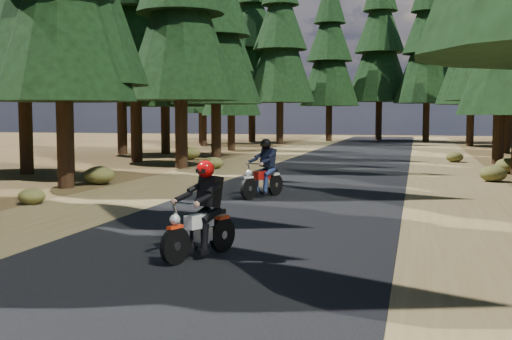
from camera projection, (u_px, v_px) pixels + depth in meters
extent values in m
plane|color=#422F17|center=(237.00, 234.00, 12.17)|extent=(120.00, 120.00, 0.00)
cube|color=black|center=(288.00, 200.00, 17.01)|extent=(6.00, 100.00, 0.01)
cube|color=brown|center=(128.00, 195.00, 18.12)|extent=(3.20, 100.00, 0.01)
cube|color=brown|center=(470.00, 206.00, 15.89)|extent=(3.20, 100.00, 0.01)
cylinder|color=black|center=(64.00, 101.00, 19.67)|extent=(0.51, 0.51, 5.34)
cylinder|color=black|center=(64.00, 85.00, 20.49)|extent=(0.56, 0.56, 6.43)
cylinder|color=black|center=(25.00, 101.00, 24.23)|extent=(0.52, 0.52, 5.56)
cone|color=black|center=(22.00, 7.00, 23.93)|extent=(4.73, 4.73, 6.95)
cylinder|color=black|center=(181.00, 100.00, 26.89)|extent=(0.53, 0.53, 5.72)
cone|color=black|center=(180.00, 14.00, 26.58)|extent=(4.86, 4.86, 7.15)
cylinder|color=black|center=(136.00, 95.00, 30.55)|extent=(0.55, 0.55, 6.37)
cone|color=black|center=(135.00, 10.00, 30.20)|extent=(5.41, 5.41, 7.96)
cylinder|color=black|center=(216.00, 104.00, 33.68)|extent=(0.53, 0.53, 5.64)
cone|color=black|center=(216.00, 36.00, 33.38)|extent=(4.79, 4.79, 7.05)
cylinder|color=black|center=(500.00, 100.00, 29.31)|extent=(0.53, 0.53, 5.83)
cone|color=black|center=(502.00, 19.00, 29.00)|extent=(4.95, 4.95, 7.29)
cylinder|color=black|center=(165.00, 107.00, 37.01)|extent=(0.52, 0.52, 5.45)
cone|color=black|center=(164.00, 47.00, 36.71)|extent=(4.63, 4.63, 6.81)
cone|color=black|center=(164.00, 3.00, 36.50)|extent=(3.54, 3.54, 4.90)
cylinder|color=black|center=(231.00, 115.00, 40.48)|extent=(0.48, 0.48, 4.42)
cone|color=black|center=(231.00, 71.00, 40.24)|extent=(3.76, 3.76, 5.52)
cone|color=black|center=(231.00, 39.00, 40.07)|extent=(2.87, 2.87, 3.98)
cone|color=black|center=(231.00, 7.00, 39.90)|extent=(1.99, 1.99, 3.31)
cylinder|color=black|center=(507.00, 104.00, 37.36)|extent=(0.53, 0.53, 5.76)
cone|color=black|center=(509.00, 41.00, 37.05)|extent=(4.90, 4.90, 7.21)
cylinder|color=black|center=(203.00, 113.00, 46.49)|extent=(0.49, 0.49, 4.75)
cone|color=black|center=(203.00, 72.00, 46.24)|extent=(4.04, 4.04, 5.93)
cone|color=black|center=(203.00, 42.00, 46.05)|extent=(3.09, 3.09, 4.27)
cone|color=black|center=(203.00, 12.00, 45.87)|extent=(2.14, 2.14, 3.56)
cylinder|color=black|center=(122.00, 98.00, 36.31)|extent=(0.56, 0.56, 6.40)
cone|color=black|center=(120.00, 26.00, 35.96)|extent=(5.44, 5.44, 8.00)
cylinder|color=black|center=(280.00, 102.00, 49.35)|extent=(0.56, 0.56, 6.40)
cone|color=black|center=(280.00, 50.00, 49.00)|extent=(5.44, 5.44, 8.00)
cone|color=black|center=(280.00, 12.00, 48.75)|extent=(4.16, 4.16, 5.76)
cylinder|color=black|center=(471.00, 104.00, 45.97)|extent=(0.54, 0.54, 6.00)
cone|color=black|center=(472.00, 51.00, 45.65)|extent=(5.10, 5.10, 7.50)
cone|color=black|center=(473.00, 13.00, 45.41)|extent=(3.90, 3.90, 5.40)
cylinder|color=black|center=(252.00, 101.00, 52.96)|extent=(0.57, 0.57, 6.80)
cone|color=black|center=(252.00, 49.00, 52.59)|extent=(5.78, 5.78, 8.50)
cone|color=black|center=(252.00, 11.00, 52.32)|extent=(4.42, 4.42, 6.12)
cylinder|color=black|center=(510.00, 102.00, 48.13)|extent=(0.56, 0.56, 6.40)
cone|color=black|center=(511.00, 48.00, 47.78)|extent=(5.44, 5.44, 8.00)
cylinder|color=black|center=(329.00, 106.00, 54.44)|extent=(0.54, 0.54, 6.00)
cone|color=black|center=(330.00, 61.00, 54.11)|extent=(5.10, 5.10, 7.50)
cone|color=black|center=(330.00, 29.00, 53.88)|extent=(3.90, 3.90, 5.40)
cylinder|color=black|center=(426.00, 103.00, 52.48)|extent=(0.56, 0.56, 6.40)
cone|color=black|center=(428.00, 54.00, 52.13)|extent=(5.44, 5.44, 8.00)
cone|color=black|center=(428.00, 18.00, 51.89)|extent=(4.16, 4.16, 5.76)
cylinder|color=black|center=(379.00, 102.00, 56.33)|extent=(0.57, 0.57, 6.80)
cone|color=black|center=(380.00, 53.00, 55.96)|extent=(5.78, 5.78, 8.50)
cone|color=black|center=(380.00, 17.00, 55.70)|extent=(4.42, 4.42, 6.12)
cylinder|color=black|center=(202.00, 108.00, 49.87)|extent=(0.52, 0.52, 5.60)
cone|color=black|center=(202.00, 62.00, 49.57)|extent=(4.76, 4.76, 7.00)
cone|color=black|center=(201.00, 29.00, 49.35)|extent=(3.64, 3.64, 5.04)
ellipsoid|color=#474C1E|center=(455.00, 157.00, 30.54)|extent=(0.81, 0.81, 0.49)
ellipsoid|color=#474C1E|center=(32.00, 196.00, 16.21)|extent=(0.67, 0.67, 0.40)
ellipsoid|color=#474C1E|center=(189.00, 153.00, 32.41)|extent=(1.09, 1.09, 0.65)
ellipsoid|color=#474C1E|center=(99.00, 175.00, 20.86)|extent=(0.99, 0.99, 0.59)
ellipsoid|color=#474C1E|center=(493.00, 174.00, 21.68)|extent=(0.90, 0.90, 0.54)
ellipsoid|color=#474C1E|center=(508.00, 166.00, 24.71)|extent=(0.99, 0.99, 0.59)
ellipsoid|color=#474C1E|center=(213.00, 163.00, 26.71)|extent=(0.85, 0.85, 0.51)
cube|color=black|center=(199.00, 193.00, 10.02)|extent=(0.40, 0.32, 0.50)
sphere|color=#B50707|center=(199.00, 170.00, 9.99)|extent=(0.36, 0.36, 0.28)
cube|color=black|center=(262.00, 158.00, 17.37)|extent=(0.42, 0.35, 0.52)
sphere|color=black|center=(262.00, 144.00, 17.34)|extent=(0.38, 0.38, 0.29)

